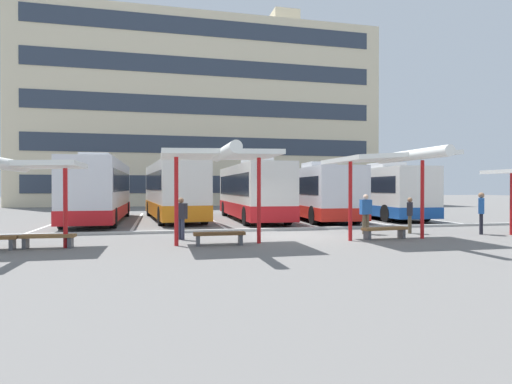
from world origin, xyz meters
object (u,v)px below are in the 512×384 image
Objects in this scene: coach_bus_3 at (312,193)px; waiting_shelter_0 at (14,167)px; waiting_shelter_1 at (220,156)px; waiting_passenger_2 at (181,216)px; coach_bus_0 at (100,191)px; waiting_shelter_2 at (391,159)px; coach_bus_1 at (173,191)px; coach_bus_4 at (376,193)px; bench_1 at (48,238)px; bench_3 at (385,230)px; waiting_passenger_0 at (481,210)px; waiting_passenger_1 at (366,211)px; coach_bus_2 at (252,192)px; bench_2 at (219,235)px; waiting_passenger_3 at (410,213)px.

waiting_shelter_0 is at bearing -142.46° from coach_bus_3.
waiting_shelter_1 is 3.13m from waiting_passenger_2.
coach_bus_3 is 2.74× the size of waiting_shelter_0.
waiting_shelter_2 is at bearing -44.41° from coach_bus_0.
coach_bus_1 is 1.05× the size of coach_bus_4.
bench_3 is (11.91, -0.27, 0.01)m from bench_1.
waiting_passenger_0 is (11.22, 0.91, -1.99)m from waiting_shelter_1.
waiting_shelter_2 is (11.68, -11.44, 1.25)m from coach_bus_0.
waiting_shelter_1 is at bearing -161.88° from waiting_passenger_1.
waiting_shelter_0 is at bearing -95.89° from coach_bus_0.
bench_1 is 1.00× the size of waiting_passenger_1.
coach_bus_2 is 12.56m from waiting_passenger_0.
coach_bus_1 is 8.67m from coach_bus_3.
coach_bus_4 is 20.33m from bench_1.
coach_bus_0 is 10.83m from bench_1.
waiting_passenger_0 is 1.05× the size of waiting_passenger_1.
coach_bus_0 is 1.09× the size of coach_bus_4.
bench_2 is 6.89m from waiting_passenger_1.
coach_bus_2 is at bearing 104.78° from waiting_shelter_2.
bench_1 is at bearing 173.44° from waiting_shelter_1.
waiting_passenger_3 is at bearing 43.76° from waiting_shelter_2.
coach_bus_1 is 7.24× the size of waiting_passenger_3.
bench_3 is (2.88, -10.45, -1.34)m from coach_bus_2.
waiting_shelter_0 is 6.81m from bench_2.
waiting_passenger_3 is at bearing 36.62° from bench_3.
waiting_shelter_1 reaches higher than waiting_passenger_2.
coach_bus_0 reaches higher than waiting_passenger_1.
bench_1 is 0.89× the size of bench_3.
waiting_shelter_2 is at bearing -93.67° from waiting_passenger_1.
coach_bus_4 is at bearing -1.30° from coach_bus_0.
coach_bus_4 is at bearing 34.35° from waiting_passenger_2.
bench_3 is at bearing -117.64° from coach_bus_4.
waiting_shelter_2 reaches higher than waiting_passenger_3.
coach_bus_0 is at bearing 113.53° from waiting_passenger_2.
waiting_passenger_2 is at bearing 17.34° from bench_1.
bench_1 is at bearing 178.72° from bench_3.
waiting_passenger_0 is at bearing -52.19° from coach_bus_2.
bench_2 is at bearing -124.28° from coach_bus_3.
coach_bus_2 reaches higher than waiting_passenger_3.
waiting_passenger_0 is at bearing 0.94° from bench_1.
waiting_shelter_2 is 3.03m from waiting_passenger_1.
coach_bus_2 reaches higher than bench_3.
coach_bus_0 reaches higher than coach_bus_4.
coach_bus_0 is 8.82m from coach_bus_2.
waiting_passenger_3 is (14.92, 1.55, -1.74)m from waiting_shelter_0.
waiting_shelter_1 is 7.19m from waiting_passenger_1.
bench_3 is (-1.06, -10.68, -1.27)m from coach_bus_3.
bench_1 is 0.33× the size of waiting_shelter_2.
coach_bus_1 is 14.33m from waiting_shelter_2.
coach_bus_3 reaches higher than bench_3.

